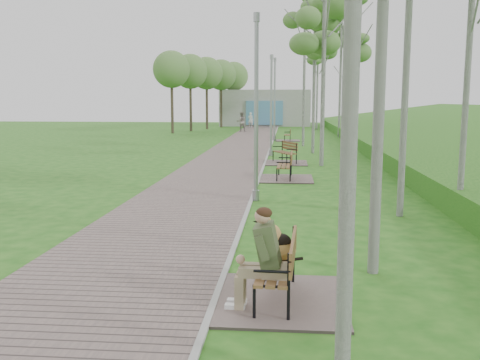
# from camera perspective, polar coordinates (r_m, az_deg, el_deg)

# --- Properties ---
(ground) EXTENTS (120.00, 120.00, 0.00)m
(ground) POSITION_cam_1_polar(r_m,az_deg,el_deg) (10.60, -0.60, -7.22)
(ground) COLOR #1E5A15
(ground) RESTS_ON ground
(walkway) EXTENTS (3.50, 67.00, 0.04)m
(walkway) POSITION_cam_1_polar(r_m,az_deg,el_deg) (31.90, 0.07, 3.39)
(walkway) COLOR #6A5A56
(walkway) RESTS_ON ground
(kerb) EXTENTS (0.10, 67.00, 0.05)m
(kerb) POSITION_cam_1_polar(r_m,az_deg,el_deg) (31.79, 3.22, 3.37)
(kerb) COLOR #999993
(kerb) RESTS_ON ground
(building_north) EXTENTS (10.00, 5.20, 4.00)m
(building_north) POSITION_cam_1_polar(r_m,az_deg,el_deg) (61.18, 2.73, 7.69)
(building_north) COLOR #9E9E99
(building_north) RESTS_ON ground
(bench_main) EXTENTS (1.92, 2.13, 1.67)m
(bench_main) POSITION_cam_1_polar(r_m,az_deg,el_deg) (7.74, 3.37, -9.59)
(bench_main) COLOR #6A5A56
(bench_main) RESTS_ON ground
(bench_second) EXTENTS (2.00, 2.23, 1.23)m
(bench_second) POSITION_cam_1_polar(r_m,az_deg,el_deg) (19.62, 4.75, 0.75)
(bench_second) COLOR #6A5A56
(bench_second) RESTS_ON ground
(bench_third) EXTENTS (2.00, 2.22, 1.23)m
(bench_third) POSITION_cam_1_polar(r_m,az_deg,el_deg) (24.60, 4.77, 2.32)
(bench_third) COLOR #6A5A56
(bench_third) RESTS_ON ground
(bench_far) EXTENTS (1.70, 1.89, 1.05)m
(bench_far) POSITION_cam_1_polar(r_m,az_deg,el_deg) (38.26, 5.08, 4.47)
(bench_far) COLOR #6A5A56
(bench_far) RESTS_ON ground
(lamp_post_near) EXTENTS (0.20, 0.20, 5.26)m
(lamp_post_near) POSITION_cam_1_polar(r_m,az_deg,el_deg) (15.18, 1.74, 6.94)
(lamp_post_near) COLOR #929499
(lamp_post_near) RESTS_ON ground
(lamp_post_second) EXTENTS (0.20, 0.20, 5.17)m
(lamp_post_second) POSITION_cam_1_polar(r_m,az_deg,el_deg) (27.80, 3.34, 7.56)
(lamp_post_second) COLOR #929499
(lamp_post_second) RESTS_ON ground
(lamp_post_third) EXTENTS (0.23, 0.23, 5.83)m
(lamp_post_third) POSITION_cam_1_polar(r_m,az_deg,el_deg) (38.45, 3.71, 8.28)
(lamp_post_third) COLOR #929499
(lamp_post_third) RESTS_ON ground
(pedestrian_near) EXTENTS (0.67, 0.52, 1.61)m
(pedestrian_near) POSITION_cam_1_polar(r_m,az_deg,el_deg) (56.28, 1.13, 6.41)
(pedestrian_near) COLOR white
(pedestrian_near) RESTS_ON ground
(pedestrian_far) EXTENTS (1.00, 0.85, 1.81)m
(pedestrian_far) POSITION_cam_1_polar(r_m,az_deg,el_deg) (49.27, 0.15, 6.23)
(pedestrian_far) COLOR gray
(pedestrian_far) RESTS_ON ground
(birch_mid_a) EXTENTS (2.39, 2.39, 8.44)m
(birch_mid_a) POSITION_cam_1_polar(r_m,az_deg,el_deg) (23.94, 9.04, 17.44)
(birch_mid_a) COLOR silver
(birch_mid_a) RESTS_ON ground
(birch_mid_b) EXTENTS (2.52, 2.52, 8.88)m
(birch_mid_b) POSITION_cam_1_polar(r_m,az_deg,el_deg) (28.36, 11.18, 16.67)
(birch_mid_b) COLOR silver
(birch_mid_b) RESTS_ON ground
(birch_mid_c) EXTENTS (2.42, 2.42, 8.37)m
(birch_mid_c) POSITION_cam_1_polar(r_m,az_deg,el_deg) (29.56, 8.02, 15.63)
(birch_mid_c) COLOR silver
(birch_mid_c) RESTS_ON ground
(birch_far_a) EXTENTS (2.29, 2.29, 7.40)m
(birch_far_a) POSITION_cam_1_polar(r_m,az_deg,el_deg) (38.32, 11.44, 12.75)
(birch_far_a) COLOR silver
(birch_far_a) RESTS_ON ground
(birch_far_b) EXTENTS (2.53, 2.53, 9.74)m
(birch_far_b) POSITION_cam_1_polar(r_m,az_deg,el_deg) (34.22, 6.96, 16.48)
(birch_far_b) COLOR silver
(birch_far_b) RESTS_ON ground
(birch_far_c) EXTENTS (2.44, 2.44, 10.42)m
(birch_far_c) POSITION_cam_1_polar(r_m,az_deg,el_deg) (42.80, 10.79, 15.50)
(birch_far_c) COLOR silver
(birch_far_c) RESTS_ON ground
(birch_distant_a) EXTENTS (2.96, 2.96, 9.51)m
(birch_distant_a) POSITION_cam_1_polar(r_m,az_deg,el_deg) (53.16, 8.32, 13.39)
(birch_distant_a) COLOR silver
(birch_distant_a) RESTS_ON ground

